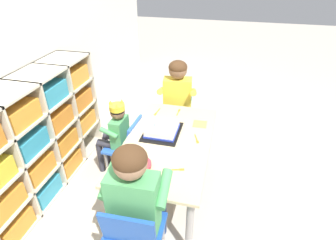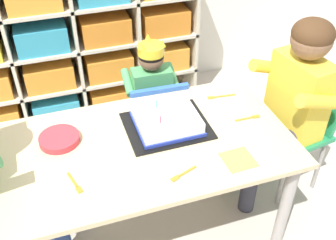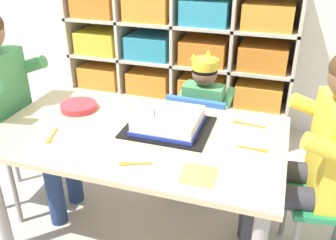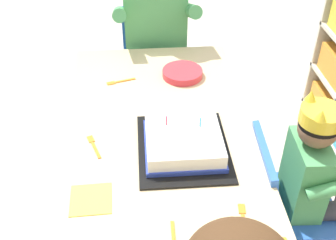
% 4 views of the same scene
% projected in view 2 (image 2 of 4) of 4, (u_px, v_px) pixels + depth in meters
% --- Properties ---
extents(ground, '(16.00, 16.00, 0.00)m').
position_uv_depth(ground, '(151.00, 226.00, 2.09)').
color(ground, '#BCB2A3').
extents(storage_cubby_shelf, '(1.57, 0.37, 1.06)m').
position_uv_depth(storage_cubby_shelf, '(71.00, 43.00, 2.58)').
color(storage_cubby_shelf, beige).
rests_on(storage_cubby_shelf, ground).
extents(activity_table, '(1.24, 0.70, 0.58)m').
position_uv_depth(activity_table, '(148.00, 156.00, 1.78)').
color(activity_table, '#D1B789').
rests_on(activity_table, ground).
extents(classroom_chair_blue, '(0.34, 0.32, 0.61)m').
position_uv_depth(classroom_chair_blue, '(156.00, 116.00, 2.25)').
color(classroom_chair_blue, blue).
rests_on(classroom_chair_blue, ground).
extents(child_with_crown, '(0.30, 0.31, 0.80)m').
position_uv_depth(child_with_crown, '(150.00, 86.00, 2.24)').
color(child_with_crown, '#4C9E5B').
rests_on(child_with_crown, ground).
extents(classroom_chair_guest_side, '(0.37, 0.38, 0.60)m').
position_uv_depth(classroom_chair_guest_side, '(297.00, 126.00, 2.15)').
color(classroom_chair_guest_side, '#238451').
rests_on(classroom_chair_guest_side, ground).
extents(guest_at_table_side, '(0.45, 0.44, 0.99)m').
position_uv_depth(guest_at_table_side, '(290.00, 96.00, 1.97)').
color(guest_at_table_side, yellow).
rests_on(guest_at_table_side, ground).
extents(birthday_cake_on_tray, '(0.37, 0.31, 0.11)m').
position_uv_depth(birthday_cake_on_tray, '(167.00, 121.00, 1.80)').
color(birthday_cake_on_tray, black).
rests_on(birthday_cake_on_tray, activity_table).
extents(paper_plate_stack, '(0.17, 0.17, 0.03)m').
position_uv_depth(paper_plate_stack, '(59.00, 139.00, 1.73)').
color(paper_plate_stack, '#DB333D').
rests_on(paper_plate_stack, activity_table).
extents(paper_napkin_square, '(0.13, 0.13, 0.00)m').
position_uv_depth(paper_napkin_square, '(238.00, 159.00, 1.65)').
color(paper_napkin_square, '#F4DB4C').
rests_on(paper_napkin_square, activity_table).
extents(fork_near_cake_tray, '(0.05, 0.12, 0.00)m').
position_uv_depth(fork_near_cake_tray, '(75.00, 184.00, 1.54)').
color(fork_near_cake_tray, orange).
rests_on(fork_near_cake_tray, activity_table).
extents(fork_beside_plate_stack, '(0.12, 0.02, 0.00)m').
position_uv_depth(fork_beside_plate_stack, '(249.00, 118.00, 1.87)').
color(fork_beside_plate_stack, orange).
rests_on(fork_beside_plate_stack, activity_table).
extents(fork_at_table_front_edge, '(0.12, 0.06, 0.00)m').
position_uv_depth(fork_at_table_front_edge, '(182.00, 174.00, 1.58)').
color(fork_at_table_front_edge, orange).
rests_on(fork_at_table_front_edge, activity_table).
extents(fork_by_napkin, '(0.15, 0.03, 0.00)m').
position_uv_depth(fork_by_napkin, '(220.00, 96.00, 2.01)').
color(fork_by_napkin, orange).
rests_on(fork_by_napkin, activity_table).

